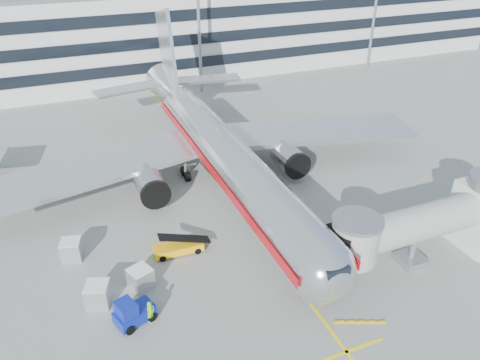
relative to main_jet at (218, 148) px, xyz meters
name	(u,v)px	position (x,y,z in m)	size (l,w,h in m)	color
ground	(262,239)	(0.00, -11.72, -4.23)	(180.00, 180.00, 0.00)	gray
lead_in_line	(224,189)	(0.00, -1.72, -4.23)	(0.25, 70.00, 0.01)	yellow
stop_bar	(347,352)	(0.00, -25.72, -4.23)	(6.00, 0.25, 0.01)	yellow
main_jet	(218,148)	(0.00, 0.00, 0.00)	(50.95, 48.70, 16.06)	silver
jet_bridge	(434,222)	(12.18, -19.72, -0.36)	(17.80, 4.50, 7.00)	silver
terminal	(132,30)	(0.00, 46.23, 3.57)	(150.00, 24.25, 15.60)	silver
light_mast_centre	(198,0)	(8.00, 30.28, 10.64)	(2.40, 1.20, 25.45)	gray
belt_loader	(178,247)	(-7.76, -10.63, -3.61)	(4.62, 1.85, 2.19)	#FDB40A
baggage_tug	(132,313)	(-13.15, -17.34, -3.28)	(3.31, 2.65, 2.19)	navy
cargo_container_left	(141,278)	(-11.78, -13.76, -3.34)	(2.19, 2.19, 1.79)	#B2B4B9
cargo_container_right	(71,249)	(-16.60, -7.75, -3.33)	(2.06, 2.06, 1.80)	#B2B4B9
cargo_container_front	(98,294)	(-15.22, -14.37, -3.29)	(2.25, 2.25, 1.88)	#B2B4B9
ramp_worker	(151,312)	(-11.88, -17.76, -3.30)	(0.68, 0.45, 1.86)	#76E117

